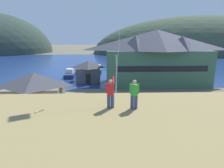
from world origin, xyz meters
TOP-DOWN VIEW (x-y plane):
  - ground_plane at (0.00, 0.00)m, footprint 600.00×600.00m
  - parking_lot_pad at (0.00, 5.00)m, footprint 40.00×20.00m
  - bay_water at (0.00, 60.00)m, footprint 360.00×84.00m
  - far_hill_east_peak at (67.56, 110.36)m, footprint 149.30×66.03m
  - harbor_lodge at (11.23, 21.80)m, footprint 22.27×10.21m
  - storage_shed_near_lot at (-8.54, 5.23)m, footprint 7.28×5.64m
  - storage_shed_waterside at (-3.45, 24.64)m, footprint 5.90×5.21m
  - wharf_dock at (-5.14, 35.07)m, footprint 3.20×15.10m
  - moored_boat_wharfside at (-8.65, 30.63)m, footprint 2.59×7.39m
  - moored_boat_outer_mooring at (-1.73, 37.72)m, footprint 2.27×6.76m
  - parked_car_front_row_silver at (-2.73, 6.12)m, footprint 4.29×2.24m
  - parked_car_mid_row_far at (6.22, 6.11)m, footprint 4.23×2.11m
  - parked_car_back_row_left at (13.37, 7.20)m, footprint 4.33×2.31m
  - parked_car_mid_row_near at (11.83, -0.58)m, footprint 4.26×2.17m
  - parked_car_front_row_end at (-3.63, 1.07)m, footprint 4.21×2.07m
  - parking_light_pole at (2.10, 10.55)m, footprint 0.24×0.78m
  - person_kite_flyer at (0.70, -7.84)m, footprint 0.51×0.67m
  - person_companion at (2.08, -8.02)m, footprint 0.54×0.40m

SIDE VIEW (x-z plane):
  - ground_plane at x=0.00m, z-range 0.00..0.00m
  - far_hill_east_peak at x=67.56m, z-range -24.23..24.23m
  - bay_water at x=0.00m, z-range 0.00..0.03m
  - parking_lot_pad at x=0.00m, z-range 0.00..0.10m
  - wharf_dock at x=-5.14m, z-range 0.00..0.70m
  - moored_boat_wharfside at x=-8.65m, z-range -0.36..1.80m
  - moored_boat_outer_mooring at x=-1.73m, z-range -0.36..1.80m
  - parked_car_front_row_silver at x=-2.73m, z-range 0.15..1.97m
  - parked_car_mid_row_far at x=6.22m, z-range 0.15..1.97m
  - parked_car_back_row_left at x=13.37m, z-range 0.15..1.97m
  - parked_car_mid_row_near at x=11.83m, z-range 0.15..1.97m
  - parked_car_front_row_end at x=-3.63m, z-range 0.15..1.97m
  - storage_shed_waterside at x=-3.45m, z-range 0.09..4.87m
  - storage_shed_near_lot at x=-8.54m, z-range 0.10..5.61m
  - parking_light_pole at x=2.10m, z-range 0.64..7.68m
  - harbor_lodge at x=11.23m, z-range 0.38..11.84m
  - person_companion at x=2.08m, z-range 5.67..7.41m
  - person_kite_flyer at x=0.70m, z-range 5.63..7.49m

